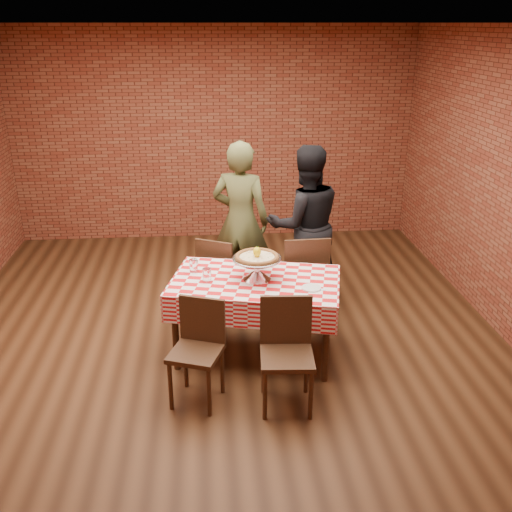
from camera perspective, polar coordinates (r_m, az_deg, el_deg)
name	(u,v)px	position (r m, az deg, el deg)	size (l,w,h in m)	color
ground	(224,336)	(5.86, -3.18, -7.86)	(6.00, 6.00, 0.00)	black
back_wall	(214,136)	(8.22, -4.11, 11.63)	(5.50, 5.50, 0.00)	maroon
table	(255,318)	(5.40, -0.07, -6.03)	(1.48, 0.89, 0.75)	#3F2515
tablecloth	(255,292)	(5.28, -0.07, -3.58)	(1.51, 0.92, 0.25)	red
pizza_stand	(257,268)	(5.21, 0.09, -1.23)	(0.45, 0.45, 0.20)	silver
pizza	(257,257)	(5.17, 0.09, -0.14)	(0.39, 0.39, 0.03)	beige
lemon	(257,252)	(5.15, 0.09, 0.40)	(0.07, 0.07, 0.09)	yellow
water_glass_left	(207,275)	(5.19, -4.82, -1.86)	(0.08, 0.08, 0.12)	white
water_glass_right	(194,266)	(5.40, -6.11, -0.95)	(0.08, 0.08, 0.12)	white
side_plate	(311,288)	(5.08, 5.42, -3.12)	(0.17, 0.17, 0.01)	white
sweetener_packet_a	(316,291)	(5.04, 5.90, -3.40)	(0.05, 0.04, 0.01)	white
sweetener_packet_b	(323,290)	(5.07, 6.56, -3.29)	(0.05, 0.04, 0.01)	white
condiment_caddy	(260,260)	(5.49, 0.43, -0.38)	(0.09, 0.08, 0.13)	silver
chair_near_left	(196,355)	(4.75, -5.89, -9.61)	(0.38, 0.38, 0.86)	#3F2515
chair_near_right	(287,358)	(4.67, 3.04, -9.88)	(0.42, 0.42, 0.90)	#3F2515
chair_far_left	(222,275)	(6.13, -3.34, -1.85)	(0.40, 0.40, 0.88)	#3F2515
chair_far_right	(302,275)	(6.05, 4.52, -1.89)	(0.46, 0.46, 0.94)	#3F2515
diner_olive	(241,220)	(6.42, -1.51, 3.49)	(0.64, 0.42, 1.76)	#484B28
diner_black	(305,225)	(6.34, 4.81, 3.06)	(0.84, 0.66, 1.74)	black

